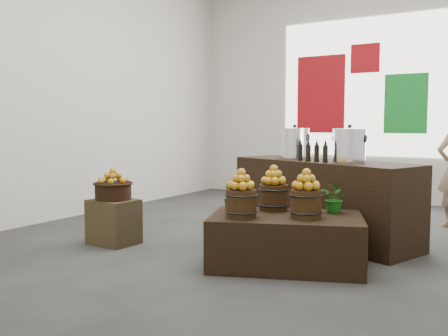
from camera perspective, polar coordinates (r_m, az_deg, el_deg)
The scene contains 22 objects.
ground at distance 6.11m, azimuth 4.74°, elevation -7.75°, with size 7.00×7.00×0.00m, color #3D3D3A.
back_wall at distance 9.26m, azimuth 14.60°, elevation 8.86°, with size 6.00×0.04×4.00m, color beige.
back_opening at distance 9.16m, azimuth 16.39°, elevation 8.87°, with size 3.20×0.02×2.40m, color white.
deco_red_left at distance 9.41m, azimuth 11.00°, elevation 8.26°, with size 0.90×0.04×1.40m, color #9A0B13.
deco_green_right at distance 8.99m, azimuth 20.05°, elevation 6.93°, with size 0.70×0.04×1.00m, color #138028.
deco_red_upper at distance 9.22m, azimuth 15.84°, elevation 11.98°, with size 0.50×0.04×0.50m, color #9A0B13.
crate at distance 5.79m, azimuth -12.49°, elevation -6.01°, with size 0.50×0.41×0.50m, color brown.
wicker_basket at distance 5.74m, azimuth -12.55°, elevation -2.64°, with size 0.40×0.40×0.18m, color black.
apples_in_basket at distance 5.72m, azimuth -12.58°, elevation -0.90°, with size 0.31×0.31×0.17m, color #991D04, non-canonical shape.
display_table at distance 4.82m, azimuth 7.08°, elevation -8.25°, with size 1.41×0.87×0.49m, color black.
apple_bucket_front_left at distance 4.59m, azimuth 1.98°, elevation -4.10°, with size 0.28×0.28×0.26m, color #39250F.
apples_in_bucket_front_left at distance 4.56m, azimuth 1.99°, elevation -1.31°, with size 0.21×0.21×0.19m, color #991D04, non-canonical shape.
apple_bucket_front_right at distance 4.63m, azimuth 9.35°, elevation -4.08°, with size 0.28×0.28×0.26m, color #39250F.
apples_in_bucket_front_right at distance 4.60m, azimuth 9.39°, elevation -1.31°, with size 0.21×0.21×0.19m, color #991D04, non-canonical shape.
apple_bucket_rear at distance 5.01m, azimuth 5.67°, elevation -3.36°, with size 0.28×0.28×0.26m, color #39250F.
apples_in_bucket_rear at distance 4.98m, azimuth 5.69°, elevation -0.80°, with size 0.21×0.21×0.19m, color #991D04, non-canonical shape.
herb_garnish_right at distance 4.96m, azimuth 12.58°, elevation -3.37°, with size 0.26×0.23×0.29m, color #135612.
herb_garnish_left at distance 4.98m, azimuth 0.80°, elevation -3.26°, with size 0.16×0.13×0.28m, color #135612.
counter at distance 5.94m, azimuth 11.23°, elevation -3.63°, with size 2.27×0.72×0.93m, color black.
stock_pot_left at distance 6.19m, azimuth 8.06°, elevation 2.71°, with size 0.35×0.35×0.35m, color silver.
stock_pot_center at distance 5.65m, azimuth 14.13°, elevation 2.40°, with size 0.35×0.35×0.35m, color silver.
oil_cruets at distance 5.71m, azimuth 9.85°, elevation 2.03°, with size 0.33×0.06×0.26m, color black, non-canonical shape.
Camera 1 is at (2.64, -5.35, 1.34)m, focal length 40.00 mm.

